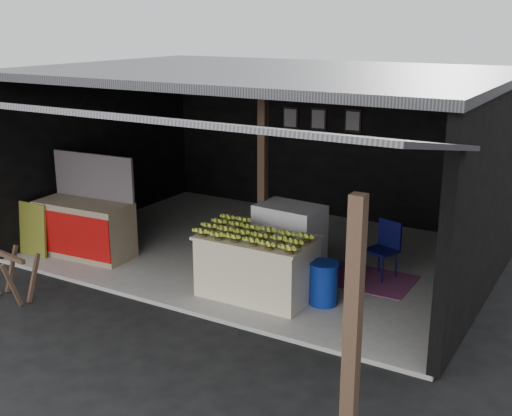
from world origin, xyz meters
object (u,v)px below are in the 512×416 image
Objects in this scene: water_barrel at (324,284)px; plastic_chair at (385,244)px; sawhorse at (11,271)px; neighbor_stall at (85,226)px; white_crate at (289,240)px; banana_table at (257,266)px.

plastic_chair is at bearing 74.83° from water_barrel.
neighbor_stall is at bearing 108.44° from sawhorse.
plastic_chair is at bearing 30.38° from white_crate.
water_barrel is at bearing 35.24° from sawhorse.
plastic_chair is at bearing 15.35° from neighbor_stall.
banana_table is 0.97× the size of neighbor_stall.
plastic_chair is (0.37, 1.35, 0.22)m from water_barrel.
banana_table is 2.01m from plastic_chair.
neighbor_stall is 4.76m from plastic_chair.
neighbor_stall is 2.90× the size of water_barrel.
banana_table reaches higher than water_barrel.
neighbor_stall is at bearing -158.87° from white_crate.
white_crate is at bearing 50.89° from sawhorse.
plastic_chair is (1.27, 0.62, -0.03)m from white_crate.
water_barrel is at bearing -0.88° from neighbor_stall.
water_barrel is at bearing 12.01° from banana_table.
sawhorse is (-2.91, -2.68, -0.17)m from white_crate.
banana_table is 1.85× the size of plastic_chair.
white_crate is at bearing -135.47° from plastic_chair.
banana_table is at bearing -167.19° from water_barrel.
neighbor_stall is (-3.22, -0.96, -0.04)m from white_crate.
banana_table is 1.48× the size of white_crate.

